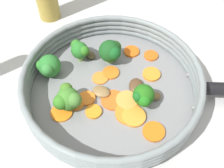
{
  "coord_description": "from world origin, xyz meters",
  "views": [
    {
      "loc": [
        -0.3,
        0.02,
        0.42
      ],
      "look_at": [
        0.0,
        0.0,
        0.03
      ],
      "focal_mm": 42.0,
      "sensor_mm": 36.0,
      "label": 1
    }
  ],
  "objects_px": {
    "carrot_slice_5": "(128,113)",
    "carrot_slice_13": "(87,98)",
    "carrot_slice_8": "(151,56)",
    "broccoli_floret_0": "(110,51)",
    "mushroom_piece_0": "(136,85)",
    "carrot_slice_1": "(94,112)",
    "carrot_slice_0": "(62,112)",
    "carrot_slice_12": "(114,100)",
    "carrot_slice_11": "(111,73)",
    "broccoli_floret_1": "(80,50)",
    "broccoli_floret_2": "(143,96)",
    "mushroom_piece_3": "(101,92)",
    "carrot_slice_10": "(151,74)",
    "carrot_slice_9": "(131,51)",
    "carrot_slice_2": "(134,116)",
    "carrot_slice_3": "(100,78)",
    "carrot_slice_7": "(76,104)",
    "skillet": "(112,91)",
    "broccoli_floret_4": "(68,99)",
    "carrot_slice_4": "(127,100)",
    "mushroom_piece_2": "(91,55)",
    "carrot_slice_6": "(154,132)",
    "broccoli_floret_3": "(49,66)",
    "mushroom_piece_1": "(155,96)"
  },
  "relations": [
    {
      "from": "carrot_slice_5",
      "to": "carrot_slice_13",
      "type": "xyz_separation_m",
      "value": [
        0.04,
        0.07,
        -0.0
      ]
    },
    {
      "from": "carrot_slice_8",
      "to": "broccoli_floret_0",
      "type": "bearing_deg",
      "value": 95.97
    },
    {
      "from": "mushroom_piece_0",
      "to": "carrot_slice_1",
      "type": "bearing_deg",
      "value": 122.81
    },
    {
      "from": "carrot_slice_0",
      "to": "carrot_slice_12",
      "type": "height_order",
      "value": "same"
    },
    {
      "from": "carrot_slice_5",
      "to": "carrot_slice_11",
      "type": "xyz_separation_m",
      "value": [
        0.1,
        0.03,
        -0.0
      ]
    },
    {
      "from": "mushroom_piece_0",
      "to": "carrot_slice_5",
      "type": "bearing_deg",
      "value": 161.13
    },
    {
      "from": "carrot_slice_0",
      "to": "broccoli_floret_1",
      "type": "height_order",
      "value": "broccoli_floret_1"
    },
    {
      "from": "broccoli_floret_2",
      "to": "mushroom_piece_3",
      "type": "xyz_separation_m",
      "value": [
        0.03,
        0.07,
        -0.02
      ]
    },
    {
      "from": "mushroom_piece_3",
      "to": "carrot_slice_10",
      "type": "bearing_deg",
      "value": -69.11
    },
    {
      "from": "carrot_slice_11",
      "to": "carrot_slice_9",
      "type": "bearing_deg",
      "value": -40.73
    },
    {
      "from": "carrot_slice_2",
      "to": "carrot_slice_3",
      "type": "relative_size",
      "value": 1.32
    },
    {
      "from": "carrot_slice_7",
      "to": "carrot_slice_12",
      "type": "height_order",
      "value": "same"
    },
    {
      "from": "carrot_slice_8",
      "to": "broccoli_floret_0",
      "type": "height_order",
      "value": "broccoli_floret_0"
    },
    {
      "from": "carrot_slice_8",
      "to": "carrot_slice_13",
      "type": "height_order",
      "value": "same"
    },
    {
      "from": "carrot_slice_2",
      "to": "carrot_slice_13",
      "type": "xyz_separation_m",
      "value": [
        0.04,
        0.08,
        -0.0
      ]
    },
    {
      "from": "carrot_slice_11",
      "to": "broccoli_floret_1",
      "type": "xyz_separation_m",
      "value": [
        0.04,
        0.06,
        0.03
      ]
    },
    {
      "from": "carrot_slice_0",
      "to": "broccoli_floret_1",
      "type": "relative_size",
      "value": 0.87
    },
    {
      "from": "carrot_slice_0",
      "to": "carrot_slice_13",
      "type": "relative_size",
      "value": 1.22
    },
    {
      "from": "carrot_slice_0",
      "to": "carrot_slice_3",
      "type": "bearing_deg",
      "value": -43.83
    },
    {
      "from": "skillet",
      "to": "broccoli_floret_4",
      "type": "xyz_separation_m",
      "value": [
        -0.04,
        0.08,
        0.04
      ]
    },
    {
      "from": "carrot_slice_1",
      "to": "carrot_slice_13",
      "type": "height_order",
      "value": "same"
    },
    {
      "from": "broccoli_floret_0",
      "to": "broccoli_floret_1",
      "type": "relative_size",
      "value": 1.16
    },
    {
      "from": "carrot_slice_4",
      "to": "mushroom_piece_2",
      "type": "height_order",
      "value": "mushroom_piece_2"
    },
    {
      "from": "carrot_slice_7",
      "to": "broccoli_floret_0",
      "type": "relative_size",
      "value": 0.56
    },
    {
      "from": "skillet",
      "to": "carrot_slice_3",
      "type": "height_order",
      "value": "carrot_slice_3"
    },
    {
      "from": "carrot_slice_0",
      "to": "broccoli_floret_1",
      "type": "distance_m",
      "value": 0.14
    },
    {
      "from": "skillet",
      "to": "carrot_slice_12",
      "type": "bearing_deg",
      "value": -174.28
    },
    {
      "from": "broccoli_floret_1",
      "to": "carrot_slice_13",
      "type": "bearing_deg",
      "value": -173.21
    },
    {
      "from": "broccoli_floret_0",
      "to": "mushroom_piece_2",
      "type": "relative_size",
      "value": 2.27
    },
    {
      "from": "carrot_slice_3",
      "to": "mushroom_piece_2",
      "type": "xyz_separation_m",
      "value": [
        0.06,
        0.02,
        0.01
      ]
    },
    {
      "from": "carrot_slice_2",
      "to": "carrot_slice_6",
      "type": "xyz_separation_m",
      "value": [
        -0.03,
        -0.03,
        -0.0
      ]
    },
    {
      "from": "carrot_slice_1",
      "to": "broccoli_floret_2",
      "type": "relative_size",
      "value": 0.61
    },
    {
      "from": "carrot_slice_13",
      "to": "broccoli_floret_3",
      "type": "relative_size",
      "value": 0.65
    },
    {
      "from": "carrot_slice_2",
      "to": "mushroom_piece_2",
      "type": "height_order",
      "value": "mushroom_piece_2"
    },
    {
      "from": "carrot_slice_1",
      "to": "broccoli_floret_0",
      "type": "xyz_separation_m",
      "value": [
        0.12,
        -0.04,
        0.03
      ]
    },
    {
      "from": "carrot_slice_11",
      "to": "mushroom_piece_1",
      "type": "bearing_deg",
      "value": -129.25
    },
    {
      "from": "mushroom_piece_2",
      "to": "carrot_slice_11",
      "type": "bearing_deg",
      "value": -140.0
    },
    {
      "from": "carrot_slice_9",
      "to": "mushroom_piece_1",
      "type": "distance_m",
      "value": 0.12
    },
    {
      "from": "carrot_slice_10",
      "to": "mushroom_piece_0",
      "type": "relative_size",
      "value": 0.99
    },
    {
      "from": "broccoli_floret_2",
      "to": "broccoli_floret_3",
      "type": "distance_m",
      "value": 0.19
    },
    {
      "from": "carrot_slice_6",
      "to": "mushroom_piece_1",
      "type": "bearing_deg",
      "value": -11.13
    },
    {
      "from": "carrot_slice_11",
      "to": "broccoli_floret_4",
      "type": "relative_size",
      "value": 0.67
    },
    {
      "from": "carrot_slice_6",
      "to": "mushroom_piece_3",
      "type": "height_order",
      "value": "mushroom_piece_3"
    },
    {
      "from": "carrot_slice_4",
      "to": "mushroom_piece_3",
      "type": "bearing_deg",
      "value": 65.73
    },
    {
      "from": "broccoli_floret_2",
      "to": "broccoli_floret_4",
      "type": "xyz_separation_m",
      "value": [
        0.0,
        0.13,
        -0.0
      ]
    },
    {
      "from": "carrot_slice_7",
      "to": "carrot_slice_8",
      "type": "distance_m",
      "value": 0.19
    },
    {
      "from": "skillet",
      "to": "carrot_slice_1",
      "type": "bearing_deg",
      "value": 144.36
    },
    {
      "from": "carrot_slice_1",
      "to": "mushroom_piece_1",
      "type": "bearing_deg",
      "value": -77.87
    },
    {
      "from": "carrot_slice_0",
      "to": "carrot_slice_5",
      "type": "bearing_deg",
      "value": -94.32
    },
    {
      "from": "broccoli_floret_4",
      "to": "mushroom_piece_3",
      "type": "relative_size",
      "value": 1.46
    }
  ]
}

